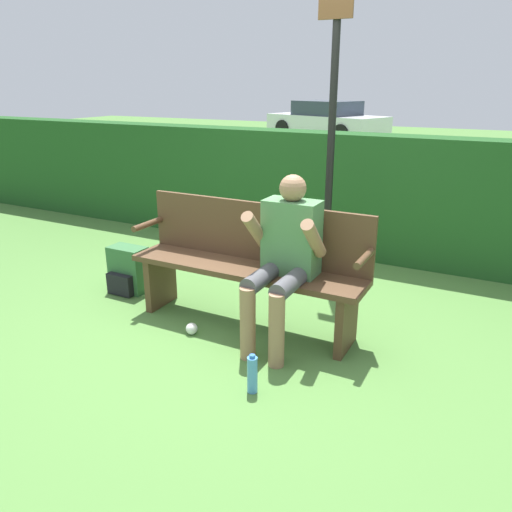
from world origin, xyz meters
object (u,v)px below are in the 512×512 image
(signpost, at_px, (332,122))
(water_bottle, at_px, (252,374))
(person_seated, at_px, (285,253))
(parked_car, at_px, (326,121))
(park_bench, at_px, (249,262))
(backpack, at_px, (128,271))

(signpost, bearing_deg, water_bottle, -82.29)
(person_seated, distance_m, parked_car, 14.49)
(water_bottle, relative_size, signpost, 0.10)
(park_bench, relative_size, water_bottle, 7.25)
(signpost, bearing_deg, parked_car, 110.01)
(park_bench, distance_m, backpack, 1.33)
(backpack, bearing_deg, water_bottle, -26.61)
(park_bench, xyz_separation_m, person_seated, (0.37, -0.14, 0.18))
(park_bench, distance_m, person_seated, 0.43)
(water_bottle, bearing_deg, signpost, 97.71)
(backpack, height_order, water_bottle, backpack)
(parked_car, bearing_deg, water_bottle, -52.47)
(parked_car, bearing_deg, backpack, -58.28)
(park_bench, xyz_separation_m, backpack, (-1.29, 0.04, -0.32))
(park_bench, relative_size, person_seated, 1.54)
(water_bottle, bearing_deg, backpack, 153.39)
(park_bench, xyz_separation_m, signpost, (0.20, 1.21, 0.99))
(park_bench, bearing_deg, parked_car, 107.58)
(water_bottle, xyz_separation_m, signpost, (-0.28, 2.06, 1.38))
(water_bottle, xyz_separation_m, parked_car, (-4.78, 14.42, 0.48))
(person_seated, xyz_separation_m, water_bottle, (0.11, -0.70, -0.57))
(park_bench, relative_size, backpack, 4.46)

